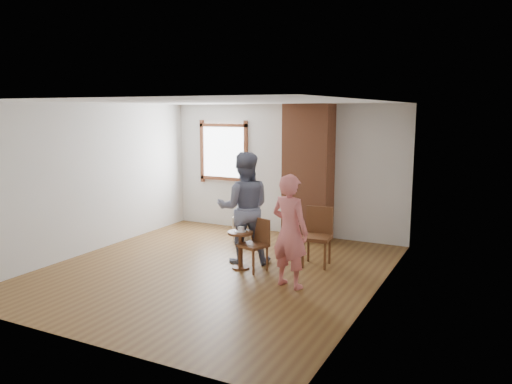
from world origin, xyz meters
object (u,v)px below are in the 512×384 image
dining_chair_right (318,233)px  side_table (241,244)px  stoneware_crock (242,229)px  dining_chair_left (256,242)px  person_pink (290,231)px  man (244,208)px

dining_chair_right → side_table: (-1.01, -0.75, -0.12)m
stoneware_crock → dining_chair_right: bearing=-22.8°
dining_chair_left → dining_chair_right: bearing=58.7°
dining_chair_right → person_pink: 1.19m
stoneware_crock → dining_chair_right: 1.98m
dining_chair_left → man: 0.63m
dining_chair_left → side_table: size_ratio=1.35×
dining_chair_left → side_table: (-0.25, -0.06, -0.05)m
stoneware_crock → man: size_ratio=0.25×
stoneware_crock → person_pink: (1.80, -1.91, 0.58)m
stoneware_crock → side_table: 1.71m
man → person_pink: (1.11, -0.72, -0.10)m
dining_chair_left → person_pink: size_ratio=0.50×
dining_chair_right → side_table: bearing=-150.3°
side_table → man: man is taller
man → dining_chair_right: bearing=173.4°
person_pink → dining_chair_right: bearing=-76.2°
side_table → person_pink: size_ratio=0.37×
dining_chair_right → man: bearing=-165.4°
dining_chair_left → side_table: 0.26m
dining_chair_left → person_pink: bearing=-14.5°
stoneware_crock → side_table: bearing=-62.3°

